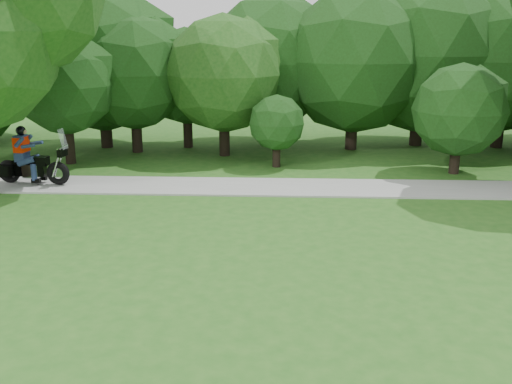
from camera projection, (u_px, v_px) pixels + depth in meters
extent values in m
plane|color=#265E1B|center=(325.00, 296.00, 11.14)|extent=(100.00, 100.00, 0.00)
cube|color=gray|center=(308.00, 187.00, 18.83)|extent=(60.00, 2.20, 0.06)
cylinder|color=black|center=(276.00, 154.00, 21.72)|extent=(0.31, 0.31, 1.00)
sphere|color=#183811|center=(277.00, 123.00, 21.39)|extent=(2.13, 2.13, 2.13)
cylinder|color=black|center=(188.00, 128.00, 25.31)|extent=(0.41, 0.41, 1.76)
sphere|color=#183811|center=(186.00, 77.00, 24.71)|extent=(4.19, 4.19, 4.19)
cylinder|color=black|center=(69.00, 141.00, 22.17)|extent=(0.39, 0.39, 1.80)
sphere|color=#183811|center=(64.00, 85.00, 21.59)|extent=(3.84, 3.84, 3.84)
cylinder|color=black|center=(137.00, 131.00, 24.29)|extent=(0.44, 0.44, 1.80)
sphere|color=#183811|center=(133.00, 73.00, 23.62)|extent=(4.80, 4.80, 4.80)
cylinder|color=black|center=(455.00, 157.00, 20.67)|extent=(0.37, 0.37, 1.21)
sphere|color=#183811|center=(459.00, 110.00, 20.21)|extent=(3.34, 3.34, 3.34)
cylinder|color=black|center=(498.00, 127.00, 25.31)|extent=(0.51, 0.51, 1.80)
sphere|color=#183811|center=(506.00, 59.00, 24.51)|extent=(6.29, 6.29, 6.29)
cylinder|color=black|center=(106.00, 127.00, 25.30)|extent=(0.51, 0.51, 1.80)
sphere|color=#183811|center=(101.00, 60.00, 24.51)|extent=(6.19, 6.19, 6.19)
cylinder|color=black|center=(416.00, 126.00, 25.77)|extent=(0.55, 0.55, 1.80)
sphere|color=#183811|center=(422.00, 54.00, 24.91)|extent=(6.97, 6.97, 6.97)
cylinder|color=black|center=(224.00, 134.00, 23.60)|extent=(0.44, 0.44, 1.80)
sphere|color=#1B4E16|center=(223.00, 74.00, 22.94)|extent=(4.77, 4.77, 4.77)
cylinder|color=black|center=(351.00, 129.00, 24.89)|extent=(0.51, 0.51, 1.80)
sphere|color=#183811|center=(355.00, 60.00, 24.10)|extent=(6.21, 6.21, 6.21)
cylinder|color=black|center=(270.00, 125.00, 26.00)|extent=(0.49, 0.49, 1.80)
sphere|color=#183811|center=(270.00, 62.00, 25.24)|extent=(5.89, 5.89, 5.89)
torus|color=black|center=(9.00, 171.00, 19.20)|extent=(0.82, 0.31, 0.80)
torus|color=black|center=(58.00, 173.00, 18.93)|extent=(0.82, 0.31, 0.80)
cube|color=black|center=(28.00, 170.00, 19.08)|extent=(1.29, 0.41, 0.36)
cube|color=silver|center=(32.00, 171.00, 19.05)|extent=(0.59, 0.44, 0.46)
cube|color=black|center=(39.00, 161.00, 18.92)|extent=(0.63, 0.40, 0.30)
cube|color=black|center=(23.00, 162.00, 19.02)|extent=(0.63, 0.43, 0.11)
cylinder|color=silver|center=(58.00, 162.00, 18.82)|extent=(0.45, 0.10, 1.02)
cylinder|color=silver|center=(62.00, 147.00, 18.65)|extent=(0.12, 0.73, 0.04)
cube|color=black|center=(6.00, 171.00, 18.93)|extent=(0.49, 0.19, 0.39)
cube|color=black|center=(15.00, 168.00, 19.41)|extent=(0.49, 0.19, 0.39)
cube|color=navy|center=(22.00, 157.00, 18.98)|extent=(0.39, 0.47, 0.27)
cube|color=navy|center=(21.00, 145.00, 18.86)|extent=(0.35, 0.51, 0.64)
cube|color=#FF2705|center=(21.00, 144.00, 18.86)|extent=(0.39, 0.56, 0.50)
sphere|color=black|center=(21.00, 131.00, 18.73)|extent=(0.32, 0.32, 0.32)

